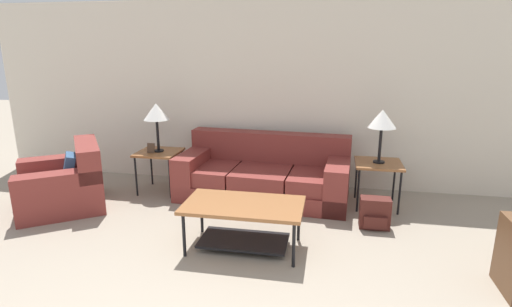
{
  "coord_description": "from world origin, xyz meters",
  "views": [
    {
      "loc": [
        0.76,
        -1.15,
        1.96
      ],
      "look_at": [
        -0.06,
        3.1,
        0.8
      ],
      "focal_mm": 28.0,
      "sensor_mm": 36.0,
      "label": 1
    }
  ],
  "objects_px": {
    "armchair": "(65,185)",
    "backpack": "(375,213)",
    "side_table_right": "(378,167)",
    "table_lamp_right": "(382,120)",
    "side_table_left": "(159,155)",
    "couch": "(264,176)",
    "coffee_table": "(244,215)",
    "table_lamp_left": "(156,113)"
  },
  "relations": [
    {
      "from": "armchair",
      "to": "backpack",
      "type": "xyz_separation_m",
      "value": [
        3.78,
        0.08,
        -0.12
      ]
    },
    {
      "from": "side_table_right",
      "to": "table_lamp_right",
      "type": "xyz_separation_m",
      "value": [
        0.0,
        -0.0,
        0.59
      ]
    },
    {
      "from": "armchair",
      "to": "side_table_left",
      "type": "xyz_separation_m",
      "value": [
        0.95,
        0.74,
        0.23
      ]
    },
    {
      "from": "couch",
      "to": "side_table_right",
      "type": "bearing_deg",
      "value": -2.59
    },
    {
      "from": "coffee_table",
      "to": "armchair",
      "type": "bearing_deg",
      "value": 165.22
    },
    {
      "from": "table_lamp_right",
      "to": "coffee_table",
      "type": "bearing_deg",
      "value": -135.4
    },
    {
      "from": "couch",
      "to": "armchair",
      "type": "relative_size",
      "value": 1.63
    },
    {
      "from": "coffee_table",
      "to": "side_table_left",
      "type": "distance_m",
      "value": 2.05
    },
    {
      "from": "side_table_left",
      "to": "backpack",
      "type": "bearing_deg",
      "value": -13.15
    },
    {
      "from": "side_table_right",
      "to": "coffee_table",
      "type": "bearing_deg",
      "value": -135.4
    },
    {
      "from": "table_lamp_left",
      "to": "table_lamp_right",
      "type": "height_order",
      "value": "same"
    },
    {
      "from": "coffee_table",
      "to": "side_table_right",
      "type": "bearing_deg",
      "value": 44.6
    },
    {
      "from": "side_table_right",
      "to": "backpack",
      "type": "height_order",
      "value": "side_table_right"
    },
    {
      "from": "side_table_right",
      "to": "backpack",
      "type": "bearing_deg",
      "value": -96.57
    },
    {
      "from": "side_table_right",
      "to": "table_lamp_left",
      "type": "distance_m",
      "value": 2.97
    },
    {
      "from": "side_table_right",
      "to": "table_lamp_right",
      "type": "height_order",
      "value": "table_lamp_right"
    },
    {
      "from": "side_table_left",
      "to": "backpack",
      "type": "distance_m",
      "value": 2.93
    },
    {
      "from": "coffee_table",
      "to": "side_table_right",
      "type": "height_order",
      "value": "side_table_right"
    },
    {
      "from": "armchair",
      "to": "backpack",
      "type": "distance_m",
      "value": 3.78
    },
    {
      "from": "coffee_table",
      "to": "side_table_left",
      "type": "xyz_separation_m",
      "value": [
        -1.5,
        1.39,
        0.17
      ]
    },
    {
      "from": "armchair",
      "to": "coffee_table",
      "type": "distance_m",
      "value": 2.53
    },
    {
      "from": "couch",
      "to": "coffee_table",
      "type": "xyz_separation_m",
      "value": [
        0.04,
        -1.46,
        0.06
      ]
    },
    {
      "from": "armchair",
      "to": "side_table_right",
      "type": "height_order",
      "value": "armchair"
    },
    {
      "from": "armchair",
      "to": "side_table_right",
      "type": "distance_m",
      "value": 3.93
    },
    {
      "from": "couch",
      "to": "side_table_left",
      "type": "xyz_separation_m",
      "value": [
        -1.46,
        -0.07,
        0.23
      ]
    },
    {
      "from": "couch",
      "to": "table_lamp_left",
      "type": "height_order",
      "value": "table_lamp_left"
    },
    {
      "from": "table_lamp_left",
      "to": "backpack",
      "type": "distance_m",
      "value": 3.06
    },
    {
      "from": "couch",
      "to": "side_table_left",
      "type": "relative_size",
      "value": 3.96
    },
    {
      "from": "coffee_table",
      "to": "table_lamp_right",
      "type": "distance_m",
      "value": 2.12
    },
    {
      "from": "coffee_table",
      "to": "table_lamp_left",
      "type": "distance_m",
      "value": 2.18
    },
    {
      "from": "backpack",
      "to": "side_table_left",
      "type": "bearing_deg",
      "value": 166.85
    },
    {
      "from": "table_lamp_right",
      "to": "side_table_right",
      "type": "bearing_deg",
      "value": 90.0
    },
    {
      "from": "coffee_table",
      "to": "table_lamp_right",
      "type": "bearing_deg",
      "value": 44.6
    },
    {
      "from": "table_lamp_left",
      "to": "armchair",
      "type": "bearing_deg",
      "value": -141.89
    },
    {
      "from": "armchair",
      "to": "side_table_left",
      "type": "relative_size",
      "value": 2.44
    },
    {
      "from": "table_lamp_left",
      "to": "coffee_table",
      "type": "bearing_deg",
      "value": -42.84
    },
    {
      "from": "coffee_table",
      "to": "backpack",
      "type": "bearing_deg",
      "value": 28.65
    },
    {
      "from": "table_lamp_right",
      "to": "backpack",
      "type": "distance_m",
      "value": 1.15
    },
    {
      "from": "armchair",
      "to": "couch",
      "type": "bearing_deg",
      "value": 18.6
    },
    {
      "from": "couch",
      "to": "coffee_table",
      "type": "distance_m",
      "value": 1.46
    },
    {
      "from": "side_table_left",
      "to": "armchair",
      "type": "bearing_deg",
      "value": -141.89
    },
    {
      "from": "table_lamp_left",
      "to": "couch",
      "type": "bearing_deg",
      "value": 2.57
    }
  ]
}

